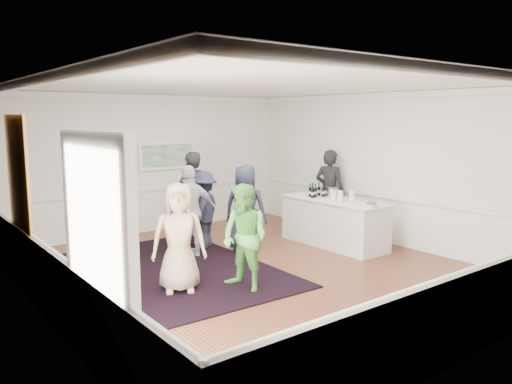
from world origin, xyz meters
TOP-DOWN VIEW (x-y plane):
  - floor at (0.00, 0.00)m, footprint 8.00×8.00m
  - ceiling at (0.00, 0.00)m, footprint 7.00×8.00m
  - wall_left at (-3.50, 0.00)m, footprint 0.02×8.00m
  - wall_right at (3.50, 0.00)m, footprint 0.02×8.00m
  - wall_back at (0.00, 4.00)m, footprint 7.00×0.02m
  - wall_front at (0.00, -4.00)m, footprint 7.00×0.02m
  - wainscoting at (0.00, 0.00)m, footprint 7.00×8.00m
  - mirror at (-3.45, 1.30)m, footprint 0.05×1.25m
  - doorway at (-3.45, -1.90)m, footprint 0.10×1.78m
  - landscape_painting at (0.40, 3.95)m, footprint 1.44×0.06m
  - area_rug at (-1.28, 0.91)m, footprint 3.48×4.51m
  - serving_table at (2.42, 0.43)m, footprint 0.91×2.40m
  - bartender at (3.20, 1.32)m, footprint 0.68×0.83m
  - guest_tan at (-1.53, -0.09)m, footprint 0.99×0.86m
  - guest_green at (-0.68, -0.65)m, footprint 0.78×0.92m
  - guest_lilac at (-0.42, 1.48)m, footprint 1.11×0.62m
  - guest_dark_a at (0.14, 1.91)m, footprint 1.18×1.07m
  - guest_dark_b at (0.19, 2.46)m, footprint 0.78×0.58m
  - guest_navy at (0.68, 1.19)m, footprint 0.97×1.02m
  - wine_bottles at (2.40, 0.94)m, footprint 0.49×0.29m
  - juice_pitchers at (2.40, 0.20)m, footprint 0.40×0.36m
  - ice_bucket at (2.48, 0.58)m, footprint 0.26×0.26m
  - nut_bowl at (2.40, -0.58)m, footprint 0.28×0.28m

SIDE VIEW (x-z plane):
  - floor at x=0.00m, z-range 0.00..0.00m
  - area_rug at x=-1.28m, z-range 0.00..0.02m
  - serving_table at x=2.42m, z-range 0.00..0.98m
  - wainscoting at x=0.00m, z-range 0.00..1.00m
  - guest_dark_a at x=0.14m, z-range 0.00..1.59m
  - guest_green at x=-0.68m, z-range 0.00..1.67m
  - guest_tan at x=-1.53m, z-range 0.00..1.70m
  - guest_navy at x=0.68m, z-range 0.00..1.75m
  - guest_lilac at x=-0.42m, z-range 0.00..1.78m
  - bartender at x=3.20m, z-range 0.00..1.95m
  - guest_dark_b at x=0.19m, z-range 0.00..1.96m
  - nut_bowl at x=2.40m, z-range 0.97..1.05m
  - ice_bucket at x=2.48m, z-range 0.97..1.21m
  - juice_pitchers at x=2.40m, z-range 0.97..1.21m
  - wine_bottles at x=2.40m, z-range 0.97..1.28m
  - doorway at x=-3.45m, z-range 0.14..2.70m
  - wall_left at x=-3.50m, z-range 0.00..3.20m
  - wall_right at x=3.50m, z-range 0.00..3.20m
  - wall_back at x=0.00m, z-range 0.00..3.20m
  - wall_front at x=0.00m, z-range 0.00..3.20m
  - landscape_painting at x=0.40m, z-range 1.45..2.11m
  - mirror at x=-3.45m, z-range 0.88..2.73m
  - ceiling at x=0.00m, z-range 3.19..3.21m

